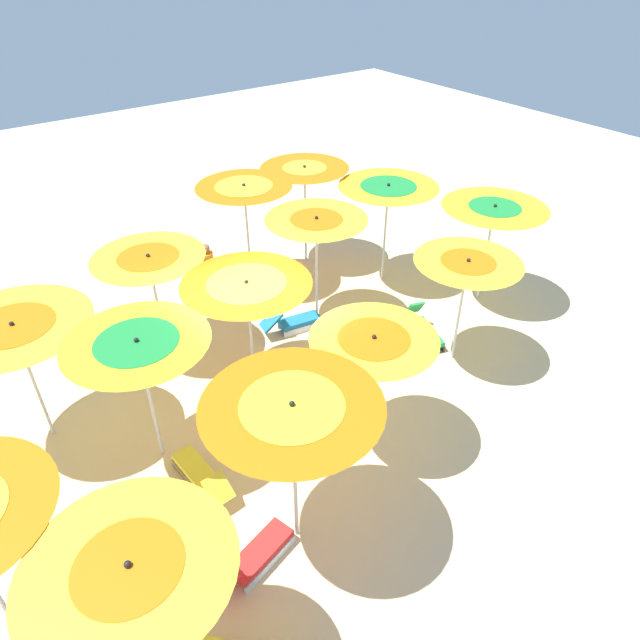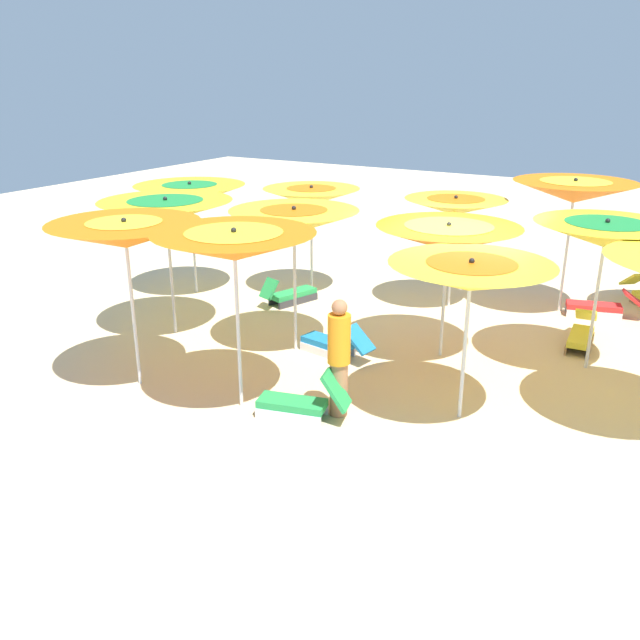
{
  "view_description": "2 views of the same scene",
  "coord_description": "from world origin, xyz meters",
  "px_view_note": "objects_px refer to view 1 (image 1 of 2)",
  "views": [
    {
      "loc": [
        6.88,
        -3.73,
        7.04
      ],
      "look_at": [
        0.17,
        1.2,
        1.16
      ],
      "focal_mm": 31.68,
      "sensor_mm": 36.0,
      "label": 1
    },
    {
      "loc": [
        -9.9,
        -3.29,
        4.29
      ],
      "look_at": [
        -1.87,
        1.39,
        0.85
      ],
      "focal_mm": 37.44,
      "sensor_mm": 36.0,
      "label": 2
    }
  ],
  "objects_px": {
    "beach_umbrella_5": "(388,193)",
    "beach_umbrella_14": "(132,577)",
    "beach_umbrella_2": "(150,265)",
    "beach_umbrella_13": "(292,417)",
    "beach_umbrella_11": "(467,269)",
    "beach_umbrella_12": "(373,346)",
    "lounger_5": "(294,321)",
    "lounger_1": "(425,330)",
    "lounger_0": "(255,556)",
    "beach_umbrella_6": "(316,227)",
    "lounger_2": "(200,474)",
    "beach_umbrella_10": "(493,215)",
    "beach_umbrella_7": "(247,292)",
    "beach_umbrella_8": "(139,351)",
    "beach_umbrella_1": "(244,194)",
    "beach_umbrella_3": "(16,336)",
    "lounger_3": "(220,289)",
    "beachgoer_0": "(209,277)",
    "beach_umbrella_0": "(305,175)"
  },
  "relations": [
    {
      "from": "lounger_1",
      "to": "lounger_2",
      "type": "height_order",
      "value": "lounger_1"
    },
    {
      "from": "beach_umbrella_8",
      "to": "lounger_3",
      "type": "distance_m",
      "value": 5.04
    },
    {
      "from": "beach_umbrella_1",
      "to": "lounger_3",
      "type": "relative_size",
      "value": 1.94
    },
    {
      "from": "beach_umbrella_3",
      "to": "beach_umbrella_11",
      "type": "xyz_separation_m",
      "value": [
        2.56,
        6.91,
        -0.04
      ]
    },
    {
      "from": "beach_umbrella_11",
      "to": "lounger_0",
      "type": "relative_size",
      "value": 1.57
    },
    {
      "from": "beach_umbrella_7",
      "to": "beach_umbrella_11",
      "type": "bearing_deg",
      "value": 63.32
    },
    {
      "from": "beach_umbrella_11",
      "to": "beach_umbrella_13",
      "type": "relative_size",
      "value": 0.88
    },
    {
      "from": "lounger_2",
      "to": "lounger_5",
      "type": "relative_size",
      "value": 1.01
    },
    {
      "from": "beach_umbrella_3",
      "to": "beach_umbrella_10",
      "type": "bearing_deg",
      "value": 81.17
    },
    {
      "from": "beach_umbrella_1",
      "to": "lounger_1",
      "type": "bearing_deg",
      "value": 23.83
    },
    {
      "from": "beach_umbrella_14",
      "to": "lounger_5",
      "type": "height_order",
      "value": "beach_umbrella_14"
    },
    {
      "from": "beach_umbrella_12",
      "to": "lounger_1",
      "type": "distance_m",
      "value": 3.59
    },
    {
      "from": "beach_umbrella_2",
      "to": "beachgoer_0",
      "type": "relative_size",
      "value": 1.35
    },
    {
      "from": "beach_umbrella_8",
      "to": "beachgoer_0",
      "type": "relative_size",
      "value": 1.45
    },
    {
      "from": "beach_umbrella_2",
      "to": "beach_umbrella_13",
      "type": "height_order",
      "value": "beach_umbrella_13"
    },
    {
      "from": "beach_umbrella_12",
      "to": "beach_umbrella_13",
      "type": "bearing_deg",
      "value": -68.34
    },
    {
      "from": "beach_umbrella_2",
      "to": "beach_umbrella_11",
      "type": "xyz_separation_m",
      "value": [
        3.59,
        4.44,
        0.06
      ]
    },
    {
      "from": "beach_umbrella_0",
      "to": "beach_umbrella_14",
      "type": "height_order",
      "value": "beach_umbrella_0"
    },
    {
      "from": "beach_umbrella_3",
      "to": "beach_umbrella_13",
      "type": "relative_size",
      "value": 0.91
    },
    {
      "from": "lounger_0",
      "to": "beach_umbrella_6",
      "type": "bearing_deg",
      "value": 30.06
    },
    {
      "from": "beach_umbrella_0",
      "to": "beach_umbrella_8",
      "type": "xyz_separation_m",
      "value": [
        3.89,
        -5.59,
        -0.12
      ]
    },
    {
      "from": "lounger_0",
      "to": "beach_umbrella_2",
      "type": "bearing_deg",
      "value": 63.4
    },
    {
      "from": "lounger_5",
      "to": "beach_umbrella_8",
      "type": "bearing_deg",
      "value": -147.27
    },
    {
      "from": "beach_umbrella_6",
      "to": "beach_umbrella_14",
      "type": "bearing_deg",
      "value": -49.27
    },
    {
      "from": "beach_umbrella_6",
      "to": "beach_umbrella_7",
      "type": "xyz_separation_m",
      "value": [
        0.98,
        -2.16,
        -0.2
      ]
    },
    {
      "from": "beach_umbrella_8",
      "to": "beach_umbrella_11",
      "type": "xyz_separation_m",
      "value": [
        1.08,
        5.61,
        -0.1
      ]
    },
    {
      "from": "beach_umbrella_5",
      "to": "beach_umbrella_14",
      "type": "bearing_deg",
      "value": -56.3
    },
    {
      "from": "beach_umbrella_5",
      "to": "lounger_0",
      "type": "relative_size",
      "value": 1.69
    },
    {
      "from": "beach_umbrella_3",
      "to": "lounger_1",
      "type": "relative_size",
      "value": 1.83
    },
    {
      "from": "beach_umbrella_11",
      "to": "beach_umbrella_12",
      "type": "relative_size",
      "value": 1.03
    },
    {
      "from": "beach_umbrella_11",
      "to": "beachgoer_0",
      "type": "distance_m",
      "value": 5.41
    },
    {
      "from": "beach_umbrella_1",
      "to": "beach_umbrella_2",
      "type": "distance_m",
      "value": 2.97
    },
    {
      "from": "beach_umbrella_10",
      "to": "lounger_2",
      "type": "xyz_separation_m",
      "value": [
        0.98,
        -7.48,
        -1.85
      ]
    },
    {
      "from": "beach_umbrella_8",
      "to": "lounger_2",
      "type": "height_order",
      "value": "beach_umbrella_8"
    },
    {
      "from": "beach_umbrella_1",
      "to": "beach_umbrella_2",
      "type": "xyz_separation_m",
      "value": [
        1.2,
        -2.7,
        -0.3
      ]
    },
    {
      "from": "beach_umbrella_7",
      "to": "lounger_5",
      "type": "height_order",
      "value": "beach_umbrella_7"
    },
    {
      "from": "beach_umbrella_5",
      "to": "beach_umbrella_14",
      "type": "height_order",
      "value": "beach_umbrella_5"
    },
    {
      "from": "beach_umbrella_6",
      "to": "beachgoer_0",
      "type": "relative_size",
      "value": 1.47
    },
    {
      "from": "beach_umbrella_0",
      "to": "beach_umbrella_3",
      "type": "xyz_separation_m",
      "value": [
        2.41,
        -6.89,
        -0.18
      ]
    },
    {
      "from": "beach_umbrella_7",
      "to": "beach_umbrella_6",
      "type": "bearing_deg",
      "value": 114.38
    },
    {
      "from": "beach_umbrella_2",
      "to": "lounger_3",
      "type": "bearing_deg",
      "value": 120.65
    },
    {
      "from": "beach_umbrella_6",
      "to": "beachgoer_0",
      "type": "bearing_deg",
      "value": -133.65
    },
    {
      "from": "beach_umbrella_14",
      "to": "lounger_1",
      "type": "distance_m",
      "value": 7.79
    },
    {
      "from": "beach_umbrella_3",
      "to": "beach_umbrella_11",
      "type": "distance_m",
      "value": 7.37
    },
    {
      "from": "beach_umbrella_10",
      "to": "lounger_2",
      "type": "relative_size",
      "value": 1.71
    },
    {
      "from": "beach_umbrella_7",
      "to": "beach_umbrella_14",
      "type": "bearing_deg",
      "value": -41.89
    },
    {
      "from": "beach_umbrella_1",
      "to": "beachgoer_0",
      "type": "bearing_deg",
      "value": -70.34
    },
    {
      "from": "beach_umbrella_11",
      "to": "beach_umbrella_10",
      "type": "bearing_deg",
      "value": 118.79
    },
    {
      "from": "beach_umbrella_14",
      "to": "lounger_5",
      "type": "relative_size",
      "value": 1.78
    },
    {
      "from": "beach_umbrella_0",
      "to": "beachgoer_0",
      "type": "height_order",
      "value": "beach_umbrella_0"
    }
  ]
}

